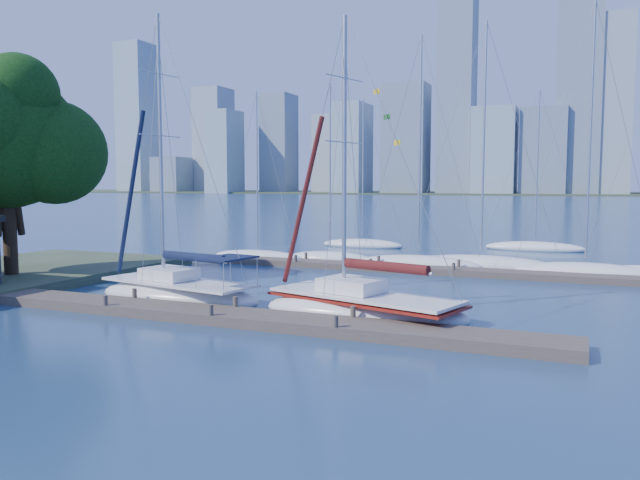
% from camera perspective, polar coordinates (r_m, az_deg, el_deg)
% --- Properties ---
extents(ground, '(700.00, 700.00, 0.00)m').
position_cam_1_polar(ground, '(24.63, -8.80, -7.32)').
color(ground, navy).
rests_on(ground, ground).
extents(near_dock, '(26.00, 2.00, 0.40)m').
position_cam_1_polar(near_dock, '(24.59, -8.80, -6.87)').
color(near_dock, '#453A32').
rests_on(near_dock, ground).
extents(far_dock, '(30.00, 1.80, 0.36)m').
position_cam_1_polar(far_dock, '(38.33, 6.44, -2.54)').
color(far_dock, '#453A32').
rests_on(far_dock, ground).
extents(far_shore, '(800.00, 100.00, 1.50)m').
position_cam_1_polar(far_shore, '(340.74, 20.67, 3.95)').
color(far_shore, '#38472D').
rests_on(far_shore, ground).
extents(tree, '(9.48, 8.61, 11.86)m').
position_cam_1_polar(tree, '(36.80, -26.80, 8.52)').
color(tree, black).
rests_on(tree, ground).
extents(sailboat_navy, '(8.48, 4.13, 13.34)m').
position_cam_1_polar(sailboat_navy, '(28.72, -12.83, -3.44)').
color(sailboat_navy, white).
rests_on(sailboat_navy, ground).
extents(sailboat_maroon, '(8.82, 4.97, 12.39)m').
position_cam_1_polar(sailboat_maroon, '(24.63, 4.00, -5.03)').
color(sailboat_maroon, white).
rests_on(sailboat_maroon, ground).
extents(bg_boat_0, '(7.19, 3.82, 11.92)m').
position_cam_1_polar(bg_boat_0, '(44.02, -5.69, -1.47)').
color(bg_boat_0, white).
rests_on(bg_boat_0, ground).
extents(bg_boat_1, '(6.30, 3.01, 12.33)m').
position_cam_1_polar(bg_boat_1, '(43.09, 0.92, -1.58)').
color(bg_boat_1, white).
rests_on(bg_boat_1, ground).
extents(bg_boat_2, '(8.37, 4.17, 14.75)m').
position_cam_1_polar(bg_boat_2, '(39.77, 8.98, -2.13)').
color(bg_boat_2, white).
rests_on(bg_boat_2, ground).
extents(bg_boat_3, '(9.63, 5.34, 15.52)m').
position_cam_1_polar(bg_boat_3, '(40.28, 14.50, -2.13)').
color(bg_boat_3, white).
rests_on(bg_boat_3, ground).
extents(bg_boat_4, '(8.08, 4.63, 15.84)m').
position_cam_1_polar(bg_boat_4, '(38.75, 23.08, -2.66)').
color(bg_boat_4, white).
rests_on(bg_boat_4, ground).
extents(bg_boat_6, '(7.10, 2.46, 12.53)m').
position_cam_1_polar(bg_boat_6, '(52.40, 3.90, -0.38)').
color(bg_boat_6, white).
rests_on(bg_boat_6, ground).
extents(bg_boat_7, '(7.98, 3.67, 12.94)m').
position_cam_1_polar(bg_boat_7, '(52.58, 19.05, -0.63)').
color(bg_boat_7, white).
rests_on(bg_boat_7, ground).
extents(skyline, '(503.24, 51.31, 111.99)m').
position_cam_1_polar(skyline, '(312.44, 23.65, 10.28)').
color(skyline, '#8196A7').
rests_on(skyline, ground).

